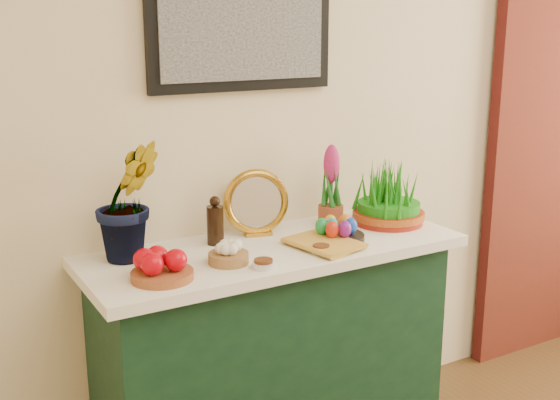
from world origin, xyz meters
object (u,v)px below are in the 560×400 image
object	(u,v)px
mirror	(256,203)
book	(304,248)
wheatgrass_sabzeh	(389,198)
hyacinth_green	(128,181)
sideboard	(273,361)

from	to	relation	value
mirror	book	xyz separation A→B (m)	(0.04, -0.28, -0.11)
mirror	wheatgrass_sabzeh	xyz separation A→B (m)	(0.53, -0.13, -0.02)
book	wheatgrass_sabzeh	size ratio (longest dim) A/B	0.89
book	hyacinth_green	bearing A→B (deg)	145.45
sideboard	wheatgrass_sabzeh	bearing A→B (deg)	1.42
sideboard	wheatgrass_sabzeh	world-z (taller)	wheatgrass_sabzeh
mirror	wheatgrass_sabzeh	bearing A→B (deg)	-13.84
wheatgrass_sabzeh	mirror	bearing A→B (deg)	166.16
hyacinth_green	wheatgrass_sabzeh	distance (m)	1.06
sideboard	book	bearing A→B (deg)	-70.24
book	sideboard	bearing A→B (deg)	99.20
sideboard	book	size ratio (longest dim) A/B	5.06
hyacinth_green	wheatgrass_sabzeh	xyz separation A→B (m)	(1.04, -0.09, -0.17)
mirror	sideboard	bearing A→B (deg)	-93.32
hyacinth_green	book	size ratio (longest dim) A/B	2.14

